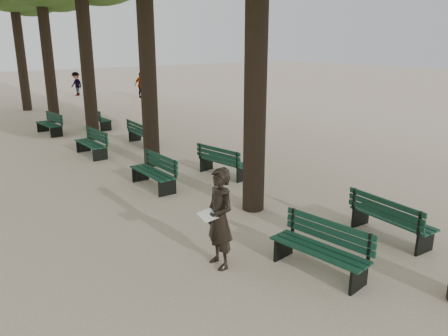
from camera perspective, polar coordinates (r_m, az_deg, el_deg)
ground at (r=7.87m, az=10.39°, el=-14.11°), size 120.00×120.00×0.00m
bench_left_0 at (r=7.99m, az=12.25°, el=-11.50°), size 0.76×1.85×0.92m
bench_left_1 at (r=12.27m, az=-9.25°, el=-1.35°), size 0.60×1.81×0.92m
bench_left_2 at (r=16.19m, az=-16.94°, el=2.45°), size 0.58×1.80×0.92m
bench_left_3 at (r=20.62m, az=-21.85°, el=4.85°), size 0.69×1.83×0.92m
bench_right_0 at (r=9.71m, az=20.95°, el=-7.10°), size 0.74×1.85×0.92m
bench_right_1 at (r=13.22m, az=0.01°, el=0.15°), size 0.80×1.86×0.92m
bench_right_2 at (r=17.49m, az=-10.60°, el=3.89°), size 0.72×1.84×0.92m
bench_right_3 at (r=21.31m, az=-15.99°, el=5.73°), size 0.60×1.81×0.92m
man_with_map at (r=7.76m, az=-0.58°, el=-6.60°), size 0.66×0.77×1.85m
pedestrian_c at (r=32.27m, az=-10.80°, el=10.61°), size 1.12×0.56×1.82m
pedestrian_b at (r=34.72m, az=-18.73°, el=10.37°), size 0.62×1.17×1.74m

